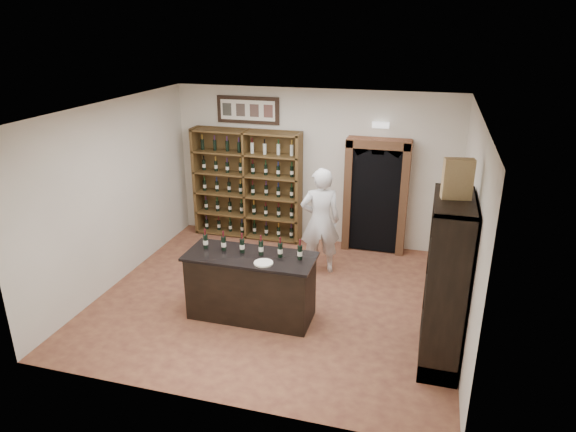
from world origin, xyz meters
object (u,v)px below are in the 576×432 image
object	(u,v)px
tasting_counter	(251,286)
counter_bottle_0	(205,241)
wine_crate	(458,179)
wine_shelf	(248,184)
shopkeeper	(320,221)
side_cabinet	(446,307)

from	to	relation	value
tasting_counter	counter_bottle_0	xyz separation A→B (m)	(-0.72, 0.07, 0.61)
wine_crate	tasting_counter	bearing A→B (deg)	164.34
wine_shelf	counter_bottle_0	xyz separation A→B (m)	(0.38, -2.87, 0.01)
wine_shelf	tasting_counter	size ratio (longest dim) A/B	1.17
wine_crate	shopkeeper	bearing A→B (deg)	125.47
counter_bottle_0	wine_crate	bearing A→B (deg)	-5.85
side_cabinet	wine_crate	bearing A→B (deg)	155.83
tasting_counter	wine_crate	bearing A→B (deg)	-5.98
counter_bottle_0	shopkeeper	size ratio (longest dim) A/B	0.16
wine_shelf	counter_bottle_0	distance (m)	2.89
wine_shelf	shopkeeper	bearing A→B (deg)	-34.28
wine_shelf	shopkeeper	size ratio (longest dim) A/B	1.17
tasting_counter	counter_bottle_0	distance (m)	0.95
shopkeeper	wine_crate	distance (m)	3.23
shopkeeper	tasting_counter	bearing A→B (deg)	50.96
counter_bottle_0	wine_crate	xyz separation A→B (m)	(3.40, -0.35, 1.33)
wine_crate	counter_bottle_0	bearing A→B (deg)	164.47
wine_shelf	wine_crate	distance (m)	5.14
tasting_counter	counter_bottle_0	world-z (taller)	counter_bottle_0
wine_shelf	shopkeeper	world-z (taller)	wine_shelf
wine_shelf	shopkeeper	xyz separation A→B (m)	(1.75, -1.19, -0.16)
tasting_counter	side_cabinet	size ratio (longest dim) A/B	0.85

